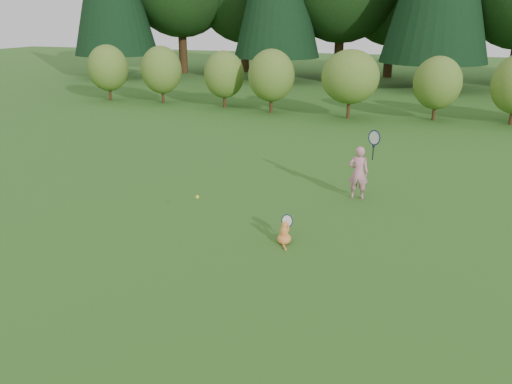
% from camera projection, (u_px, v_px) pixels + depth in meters
% --- Properties ---
extents(ground, '(100.00, 100.00, 0.00)m').
position_uv_depth(ground, '(232.00, 240.00, 9.30)').
color(ground, '#2D5919').
rests_on(ground, ground).
extents(shrub_row, '(28.00, 3.00, 2.80)m').
position_uv_depth(shrub_row, '(350.00, 82.00, 20.40)').
color(shrub_row, '#416820').
rests_on(shrub_row, ground).
extents(child, '(0.68, 0.40, 1.83)m').
position_uv_depth(child, '(359.00, 171.00, 11.21)').
color(child, '#D07C92').
rests_on(child, ground).
extents(cat, '(0.32, 0.62, 0.58)m').
position_uv_depth(cat, '(284.00, 232.00, 9.09)').
color(cat, '#CA6E26').
rests_on(cat, ground).
extents(tennis_ball, '(0.07, 0.07, 0.07)m').
position_uv_depth(tennis_ball, '(197.00, 197.00, 9.79)').
color(tennis_ball, '#D2E41A').
rests_on(tennis_ball, ground).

